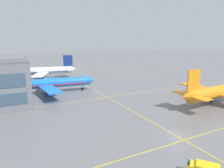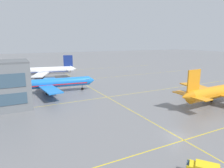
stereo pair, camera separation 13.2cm
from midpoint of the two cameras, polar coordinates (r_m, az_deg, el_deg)
The scene contains 5 objects.
ground_plane at distance 42.60m, azimuth 17.93°, elevation -13.91°, with size 600.00×600.00×0.00m, color slate.
airliner_front_gate at distance 68.05m, azimuth 29.25°, elevation -1.70°, with size 35.68×30.80×11.11m.
airliner_second_row at distance 74.50m, azimuth -17.32°, elevation 0.18°, with size 32.93×28.24×10.23m.
airliner_third_row at distance 103.94m, azimuth -19.90°, elevation 3.49°, with size 36.16×30.83×11.26m.
taxiway_markings at distance 81.28m, azimuth -6.40°, elevation -0.88°, with size 137.24×145.68×0.01m.
Camera 2 is at (-27.85, -26.47, 18.36)m, focal length 31.98 mm.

